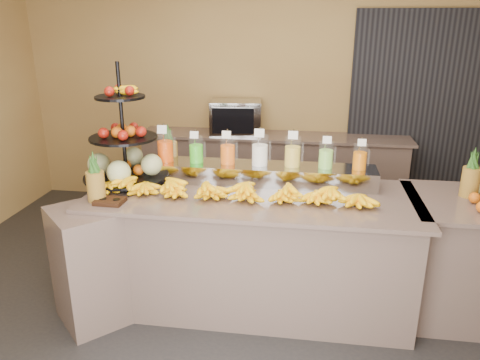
% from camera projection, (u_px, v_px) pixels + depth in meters
% --- Properties ---
extents(ground, '(6.00, 6.00, 0.00)m').
position_uv_depth(ground, '(247.00, 322.00, 3.57)').
color(ground, black).
rests_on(ground, ground).
extents(room_envelope, '(6.04, 5.02, 2.82)m').
position_uv_depth(room_envelope, '(285.00, 61.00, 3.67)').
color(room_envelope, olive).
rests_on(room_envelope, ground).
extents(buffet_counter, '(2.75, 1.25, 0.93)m').
position_uv_depth(buffet_counter, '(237.00, 250.00, 3.68)').
color(buffet_counter, gray).
rests_on(buffet_counter, ground).
extents(right_counter, '(1.08, 0.88, 0.93)m').
position_uv_depth(right_counter, '(475.00, 258.00, 3.56)').
color(right_counter, gray).
rests_on(right_counter, ground).
extents(back_ledge, '(3.10, 0.55, 0.93)m').
position_uv_depth(back_ledge, '(272.00, 173.00, 5.52)').
color(back_ledge, gray).
rests_on(back_ledge, ground).
extents(pitcher_tray, '(1.85, 0.30, 0.15)m').
position_uv_depth(pitcher_tray, '(260.00, 174.00, 3.78)').
color(pitcher_tray, gray).
rests_on(pitcher_tray, buffet_counter).
extents(juice_pitcher_orange_a, '(0.13, 0.14, 0.32)m').
position_uv_depth(juice_pitcher_orange_a, '(165.00, 148.00, 3.83)').
color(juice_pitcher_orange_a, silver).
rests_on(juice_pitcher_orange_a, pitcher_tray).
extents(juice_pitcher_green, '(0.12, 0.12, 0.28)m').
position_uv_depth(juice_pitcher_green, '(196.00, 151.00, 3.80)').
color(juice_pitcher_green, silver).
rests_on(juice_pitcher_green, pitcher_tray).
extents(juice_pitcher_orange_b, '(0.12, 0.13, 0.29)m').
position_uv_depth(juice_pitcher_orange_b, '(228.00, 152.00, 3.76)').
color(juice_pitcher_orange_b, silver).
rests_on(juice_pitcher_orange_b, pitcher_tray).
extents(juice_pitcher_milk, '(0.13, 0.14, 0.32)m').
position_uv_depth(juice_pitcher_milk, '(260.00, 152.00, 3.72)').
color(juice_pitcher_milk, silver).
rests_on(juice_pitcher_milk, pitcher_tray).
extents(juice_pitcher_lemon, '(0.13, 0.13, 0.31)m').
position_uv_depth(juice_pitcher_lemon, '(293.00, 154.00, 3.69)').
color(juice_pitcher_lemon, silver).
rests_on(juice_pitcher_lemon, pitcher_tray).
extents(juice_pitcher_lime, '(0.11, 0.12, 0.28)m').
position_uv_depth(juice_pitcher_lime, '(326.00, 156.00, 3.66)').
color(juice_pitcher_lime, silver).
rests_on(juice_pitcher_lime, pitcher_tray).
extents(juice_pitcher_orange_c, '(0.11, 0.11, 0.26)m').
position_uv_depth(juice_pitcher_orange_c, '(360.00, 158.00, 3.62)').
color(juice_pitcher_orange_c, silver).
rests_on(juice_pitcher_orange_c, pitcher_tray).
extents(banana_heap, '(2.14, 0.19, 0.18)m').
position_uv_depth(banana_heap, '(228.00, 187.00, 3.47)').
color(banana_heap, yellow).
rests_on(banana_heap, buffet_counter).
extents(fruit_stand, '(0.70, 0.70, 0.96)m').
position_uv_depth(fruit_stand, '(130.00, 154.00, 3.73)').
color(fruit_stand, black).
rests_on(fruit_stand, buffet_counter).
extents(condiment_caddy, '(0.21, 0.16, 0.03)m').
position_uv_depth(condiment_caddy, '(110.00, 201.00, 3.37)').
color(condiment_caddy, black).
rests_on(condiment_caddy, buffet_counter).
extents(pineapple_left_a, '(0.13, 0.13, 0.38)m').
position_uv_depth(pineapple_left_a, '(96.00, 183.00, 3.38)').
color(pineapple_left_a, brown).
rests_on(pineapple_left_a, buffet_counter).
extents(pineapple_left_b, '(0.15, 0.15, 0.43)m').
position_uv_depth(pineapple_left_b, '(169.00, 154.00, 4.00)').
color(pineapple_left_b, brown).
rests_on(pineapple_left_b, buffet_counter).
extents(oven_warmer, '(0.61, 0.46, 0.38)m').
position_uv_depth(oven_warmer, '(236.00, 117.00, 5.37)').
color(oven_warmer, gray).
rests_on(oven_warmer, back_ledge).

